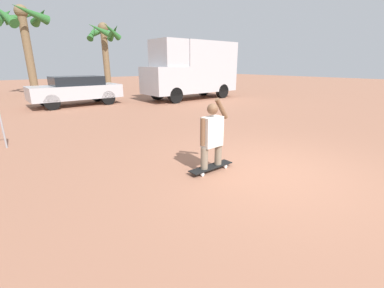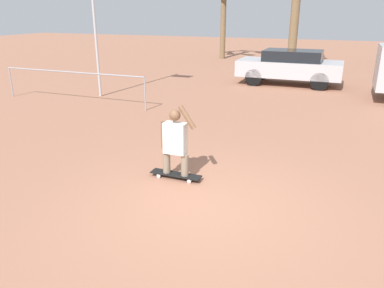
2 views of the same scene
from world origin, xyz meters
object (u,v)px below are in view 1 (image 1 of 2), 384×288
object	(u,v)px
palm_tree_center_background	(22,24)
skateboard	(211,167)
camper_van	(193,68)
palm_tree_near_van	(105,39)
parked_car_silver	(76,90)
person_skateboarder	(212,133)

from	to	relation	value
palm_tree_center_background	skateboard	bearing A→B (deg)	-88.90
skateboard	camper_van	xyz separation A→B (m)	(6.80, 8.82, 1.70)
skateboard	palm_tree_near_van	bearing A→B (deg)	73.43
camper_van	palm_tree_near_van	world-z (taller)	palm_tree_near_van
palm_tree_near_van	palm_tree_center_background	bearing A→B (deg)	-162.65
parked_car_silver	palm_tree_center_background	world-z (taller)	palm_tree_center_background
person_skateboarder	palm_tree_near_van	bearing A→B (deg)	73.43
person_skateboarder	parked_car_silver	size ratio (longest dim) A/B	0.31
parked_car_silver	palm_tree_near_van	size ratio (longest dim) A/B	0.80
skateboard	camper_van	distance (m)	11.27
skateboard	palm_tree_near_van	world-z (taller)	palm_tree_near_van
person_skateboarder	palm_tree_center_background	xyz separation A→B (m)	(-0.33, 17.26, 3.67)
parked_car_silver	camper_van	bearing A→B (deg)	-15.42
skateboard	camper_van	bearing A→B (deg)	52.39
camper_van	palm_tree_near_van	size ratio (longest dim) A/B	1.09
person_skateboarder	palm_tree_center_background	world-z (taller)	palm_tree_center_background
palm_tree_center_background	parked_car_silver	bearing A→B (deg)	-82.49
camper_van	person_skateboarder	bearing A→B (deg)	-127.61
parked_car_silver	palm_tree_center_background	size ratio (longest dim) A/B	0.75
skateboard	person_skateboarder	distance (m)	0.69
person_skateboarder	camper_van	bearing A→B (deg)	52.39
camper_van	palm_tree_near_van	xyz separation A→B (m)	(-1.10, 10.32, 2.23)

